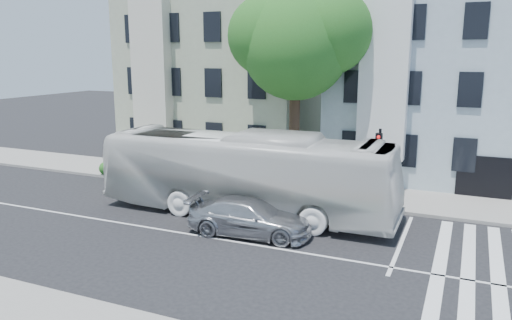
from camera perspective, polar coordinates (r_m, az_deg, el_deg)
The scene contains 9 objects.
ground at distance 19.75m, azimuth -4.01°, elevation -9.05°, with size 120.00×120.00×0.00m, color black.
sidewalk_far at distance 26.72m, azimuth 3.93°, elevation -3.20°, with size 80.00×4.00×0.15m, color gray.
building_left at distance 35.00m, azimuth -2.98°, elevation 9.46°, with size 12.00×10.00×11.00m, color #A0A48A.
building_right at distance 31.38m, azimuth 20.83°, elevation 8.38°, with size 12.00×10.00×11.00m, color #9CB0BA.
street_tree at distance 26.46m, azimuth 4.86°, elevation 13.62°, with size 7.30×5.90×11.10m.
bus at distance 22.17m, azimuth -1.16°, elevation -1.58°, with size 13.46×3.15×3.75m, color silver.
sedan at distance 20.00m, azimuth -0.73°, elevation -6.54°, with size 5.01×2.04×1.45m, color #B2B4BA.
hedge at distance 28.04m, azimuth -10.13°, elevation -1.73°, with size 8.50×0.84×0.70m, color #2E6520, non-canonical shape.
traffic_signal at distance 23.02m, azimuth 13.81°, elevation 0.12°, with size 0.39×0.52×3.83m.
Camera 1 is at (8.58, -16.30, 7.13)m, focal length 35.00 mm.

